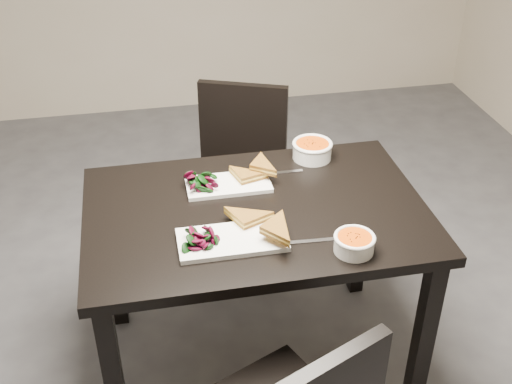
# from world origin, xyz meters

# --- Properties ---
(ground) EXTENTS (5.00, 5.00, 0.00)m
(ground) POSITION_xyz_m (0.00, 0.00, 0.00)
(ground) COLOR #47474C
(ground) RESTS_ON ground
(table) EXTENTS (1.20, 0.80, 0.75)m
(table) POSITION_xyz_m (0.42, -0.01, 0.65)
(table) COLOR black
(table) RESTS_ON ground
(chair_far) EXTENTS (0.55, 0.55, 0.85)m
(chair_far) POSITION_xyz_m (0.48, 0.75, 0.48)
(chair_far) COLOR black
(chair_far) RESTS_ON ground
(plate_near) EXTENTS (0.35, 0.18, 0.02)m
(plate_near) POSITION_xyz_m (0.30, -0.18, 0.76)
(plate_near) COLOR white
(plate_near) RESTS_ON table
(sandwich_near) EXTENTS (0.21, 0.19, 0.06)m
(sandwich_near) POSITION_xyz_m (0.37, -0.17, 0.80)
(sandwich_near) COLOR #A27422
(sandwich_near) RESTS_ON plate_near
(salad_near) EXTENTS (0.11, 0.10, 0.05)m
(salad_near) POSITION_xyz_m (0.20, -0.18, 0.79)
(salad_near) COLOR black
(salad_near) RESTS_ON plate_near
(soup_bowl_near) EXTENTS (0.13, 0.13, 0.06)m
(soup_bowl_near) POSITION_xyz_m (0.68, -0.30, 0.78)
(soup_bowl_near) COLOR white
(soup_bowl_near) RESTS_ON table
(cutlery_near) EXTENTS (0.18, 0.03, 0.00)m
(cutlery_near) POSITION_xyz_m (0.57, -0.23, 0.75)
(cutlery_near) COLOR silver
(cutlery_near) RESTS_ON table
(plate_far) EXTENTS (0.31, 0.16, 0.02)m
(plate_far) POSITION_xyz_m (0.34, 0.16, 0.76)
(plate_far) COLOR white
(plate_far) RESTS_ON table
(sandwich_far) EXTENTS (0.18, 0.15, 0.05)m
(sandwich_far) POSITION_xyz_m (0.41, 0.14, 0.79)
(sandwich_far) COLOR #A27422
(sandwich_far) RESTS_ON plate_far
(salad_far) EXTENTS (0.10, 0.09, 0.04)m
(salad_far) POSITION_xyz_m (0.24, 0.16, 0.79)
(salad_far) COLOR black
(salad_far) RESTS_ON plate_far
(soup_bowl_far) EXTENTS (0.16, 0.16, 0.07)m
(soup_bowl_far) POSITION_xyz_m (0.71, 0.30, 0.79)
(soup_bowl_far) COLOR white
(soup_bowl_far) RESTS_ON table
(cutlery_far) EXTENTS (0.18, 0.02, 0.00)m
(cutlery_far) POSITION_xyz_m (0.55, 0.21, 0.75)
(cutlery_far) COLOR silver
(cutlery_far) RESTS_ON table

